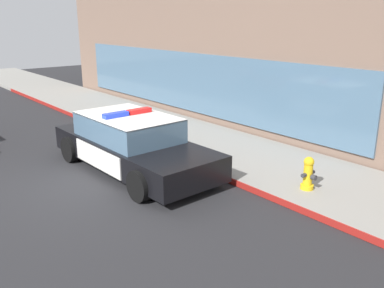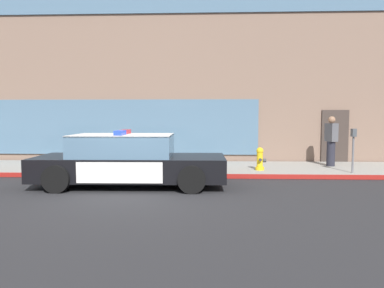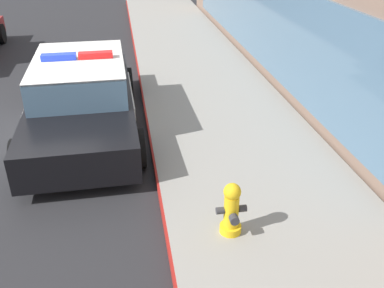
# 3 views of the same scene
# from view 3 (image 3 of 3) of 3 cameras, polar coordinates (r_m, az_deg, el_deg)

# --- Properties ---
(ground) EXTENTS (48.00, 48.00, 0.00)m
(ground) POSITION_cam_3_polar(r_m,az_deg,el_deg) (8.73, -20.86, 0.63)
(ground) COLOR #262628
(sidewalk) EXTENTS (48.00, 3.12, 0.15)m
(sidewalk) POSITION_cam_3_polar(r_m,az_deg,el_deg) (8.72, 4.48, 3.00)
(sidewalk) COLOR gray
(sidewalk) RESTS_ON ground
(curb_red_paint) EXTENTS (28.80, 0.04, 0.14)m
(curb_red_paint) POSITION_cam_3_polar(r_m,az_deg,el_deg) (8.50, -5.89, 2.26)
(curb_red_paint) COLOR maroon
(curb_red_paint) RESTS_ON ground
(police_cruiser) EXTENTS (5.03, 2.18, 1.49)m
(police_cruiser) POSITION_cam_3_polar(r_m,az_deg,el_deg) (8.59, -14.47, 6.18)
(police_cruiser) COLOR black
(police_cruiser) RESTS_ON ground
(fire_hydrant) EXTENTS (0.34, 0.39, 0.73)m
(fire_hydrant) POSITION_cam_3_polar(r_m,az_deg,el_deg) (5.44, 5.28, -8.69)
(fire_hydrant) COLOR gold
(fire_hydrant) RESTS_ON sidewalk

